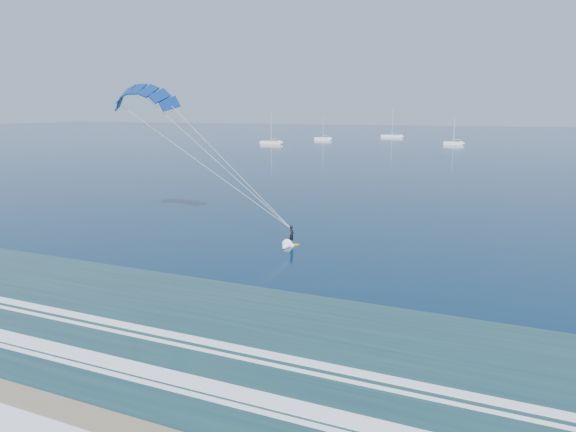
% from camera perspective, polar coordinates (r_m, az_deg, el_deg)
% --- Properties ---
extents(kitesurfer_rig, '(20.90, 5.44, 16.47)m').
position_cam_1_polar(kitesurfer_rig, '(50.85, -8.61, 6.62)').
color(kitesurfer_rig, '#C97317').
rests_on(kitesurfer_rig, ground).
extents(sailboat_0, '(8.72, 2.40, 11.86)m').
position_cam_1_polar(sailboat_0, '(202.42, -1.88, 8.19)').
color(sailboat_0, silver).
rests_on(sailboat_0, ground).
extents(sailboat_1, '(7.29, 2.40, 10.20)m').
position_cam_1_polar(sailboat_1, '(230.03, 3.91, 8.58)').
color(sailboat_1, silver).
rests_on(sailboat_1, ground).
extents(sailboat_2, '(10.38, 2.40, 13.76)m').
position_cam_1_polar(sailboat_2, '(258.69, 11.47, 8.72)').
color(sailboat_2, silver).
rests_on(sailboat_2, ground).
extents(sailboat_3, '(7.04, 2.40, 9.99)m').
position_cam_1_polar(sailboat_3, '(208.10, 17.90, 7.73)').
color(sailboat_3, silver).
rests_on(sailboat_3, ground).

